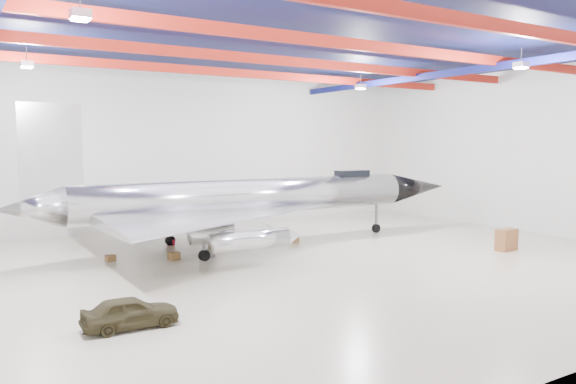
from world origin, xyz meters
TOP-DOWN VIEW (x-y plane):
  - floor at (0.00, 0.00)m, footprint 40.00×40.00m
  - wall_back at (0.00, 15.00)m, footprint 40.00×0.00m
  - wall_right at (20.00, 0.00)m, footprint 0.00×30.00m
  - ceiling at (0.00, 0.00)m, footprint 40.00×40.00m
  - ceiling_structure at (0.00, 0.00)m, footprint 39.50×29.50m
  - jet_aircraft at (1.68, 5.60)m, footprint 29.03×16.74m
  - jeep at (-8.60, -5.35)m, footprint 3.13×1.33m
  - desk at (13.09, -3.21)m, footprint 1.40×0.81m
  - crate_ply at (-6.51, 5.55)m, footprint 0.54×0.48m
  - toolbox_red at (-2.29, 8.32)m, footprint 0.57×0.51m
  - engine_drum at (-1.74, 3.84)m, footprint 0.66×0.66m
  - parts_bin at (4.35, 5.27)m, footprint 0.66×0.57m
  - oil_barrel at (-3.61, 4.22)m, footprint 0.60×0.51m
  - spares_box at (0.31, 10.98)m, footprint 0.53×0.53m

SIDE VIEW (x-z plane):
  - floor at x=0.00m, z-range 0.00..0.00m
  - crate_ply at x=-6.51m, z-range 0.00..0.32m
  - toolbox_red at x=-2.29m, z-range 0.00..0.33m
  - spares_box at x=0.31m, z-range 0.00..0.38m
  - oil_barrel at x=-3.61m, z-range 0.00..0.38m
  - parts_bin at x=4.35m, z-range 0.00..0.41m
  - engine_drum at x=-1.74m, z-range 0.00..0.47m
  - jeep at x=-8.60m, z-range 0.00..1.06m
  - desk at x=13.09m, z-range 0.00..1.22m
  - jet_aircraft at x=1.68m, z-range -1.36..6.56m
  - wall_back at x=0.00m, z-range -14.50..25.50m
  - wall_right at x=20.00m, z-range -9.50..20.50m
  - ceiling_structure at x=0.00m, z-range 9.79..10.86m
  - ceiling at x=0.00m, z-range 11.00..11.00m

